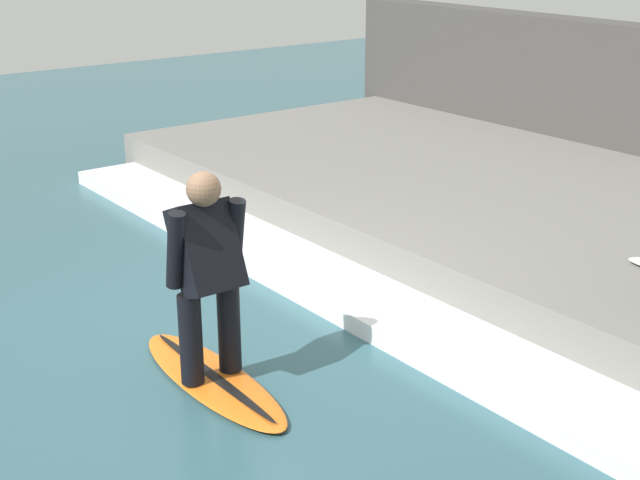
# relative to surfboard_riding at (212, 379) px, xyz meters

# --- Properties ---
(ground_plane) EXTENTS (28.00, 28.00, 0.00)m
(ground_plane) POSITION_rel_surfboard_riding_xyz_m (0.50, 0.41, -0.03)
(ground_plane) COLOR #335B66
(concrete_ledge) EXTENTS (4.40, 10.67, 0.48)m
(concrete_ledge) POSITION_rel_surfboard_riding_xyz_m (4.30, 0.41, 0.21)
(concrete_ledge) COLOR slate
(concrete_ledge) RESTS_ON ground_plane
(wave_foam_crest) EXTENTS (0.78, 10.14, 0.16)m
(wave_foam_crest) POSITION_rel_surfboard_riding_xyz_m (1.71, 0.41, 0.05)
(wave_foam_crest) COLOR white
(wave_foam_crest) RESTS_ON ground_plane
(surfboard_riding) EXTENTS (0.50, 1.79, 0.07)m
(surfboard_riding) POSITION_rel_surfboard_riding_xyz_m (0.00, 0.00, 0.00)
(surfboard_riding) COLOR orange
(surfboard_riding) RESTS_ON ground_plane
(surfer_riding) EXTENTS (0.59, 0.46, 1.53)m
(surfer_riding) POSITION_rel_surfboard_riding_xyz_m (0.00, 0.00, 0.88)
(surfer_riding) COLOR black
(surfer_riding) RESTS_ON surfboard_riding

